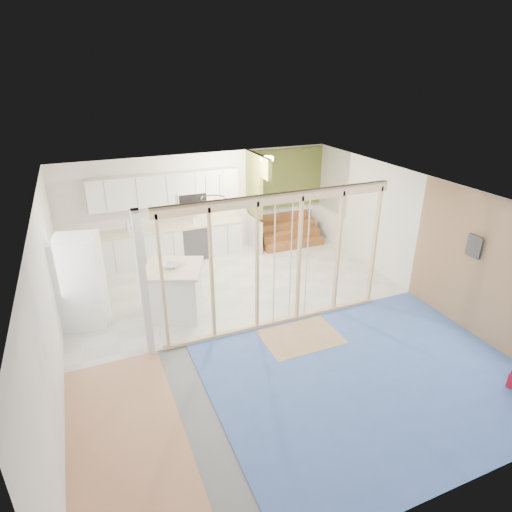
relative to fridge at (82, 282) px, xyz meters
name	(u,v)px	position (x,y,z in m)	size (l,w,h in m)	color
room	(263,265)	(3.04, -1.46, 0.42)	(7.01, 8.01, 2.61)	slate
floor_overlays	(265,324)	(3.11, -1.40, -0.87)	(7.00, 8.00, 0.03)	silver
stud_frame	(252,253)	(2.82, -1.46, 0.69)	(4.66, 0.14, 2.60)	#D6B983
base_cabinets	(145,253)	(1.43, 1.90, -0.42)	(4.45, 2.24, 0.93)	white
upper_cabinets	(168,190)	(2.20, 2.36, 0.94)	(3.60, 0.41, 0.85)	white
green_partition	(278,212)	(5.08, 2.20, 0.06)	(2.25, 1.51, 2.60)	olive
pot_rack	(213,201)	(2.73, 0.43, 1.11)	(0.52, 0.52, 0.72)	black
sheathing_panel	(501,278)	(6.52, -3.46, 0.42)	(0.02, 4.00, 2.60)	#A07856
electrical_panel	(474,246)	(6.47, -2.86, 0.77)	(0.04, 0.30, 0.40)	#3D3D43
ceiling_light	(267,159)	(4.44, 1.54, 1.66)	(0.32, 0.32, 0.08)	#FFEABF
fridge	(82,282)	(0.00, 0.00, 0.00)	(0.92, 0.89, 1.77)	white
island	(175,291)	(1.64, -0.36, -0.37)	(1.38, 1.38, 1.04)	white
bowl	(170,266)	(1.60, -0.35, 0.19)	(0.29, 0.29, 0.07)	silver
soap_bottle_a	(127,225)	(1.14, 2.26, 0.20)	(0.12, 0.12, 0.30)	silver
soap_bottle_b	(194,220)	(2.74, 2.21, 0.13)	(0.08, 0.08, 0.17)	white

